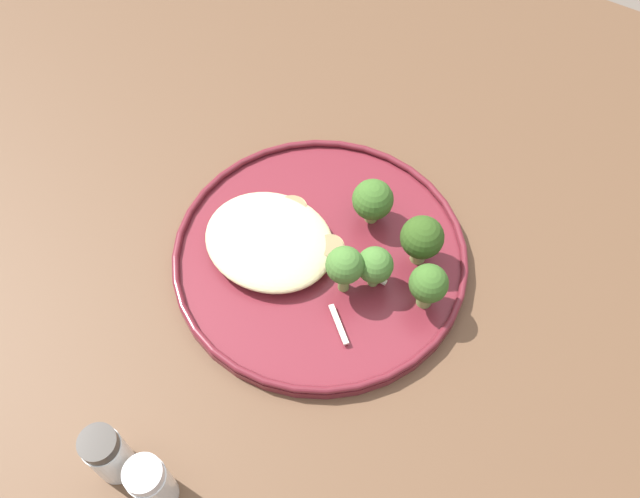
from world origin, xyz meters
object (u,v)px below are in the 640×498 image
(dinner_plate, at_px, (320,255))
(broccoli_floret_tall_stalk, at_px, (375,266))
(seared_scallop_tiny_bay, at_px, (277,256))
(seared_scallop_on_noodles, at_px, (301,253))
(pepper_shaker, at_px, (108,454))
(broccoli_floret_rear_charred, at_px, (422,238))
(salt_shaker, at_px, (151,484))
(broccoli_floret_front_edge, at_px, (428,285))
(broccoli_floret_split_head, at_px, (373,200))
(seared_scallop_right_edge, at_px, (330,249))
(broccoli_floret_near_rim, at_px, (345,266))
(seared_scallop_front_small, at_px, (292,211))

(dinner_plate, relative_size, broccoli_floret_tall_stalk, 5.87)
(seared_scallop_tiny_bay, relative_size, seared_scallop_on_noodles, 0.73)
(seared_scallop_tiny_bay, height_order, pepper_shaker, pepper_shaker)
(broccoli_floret_rear_charred, distance_m, salt_shaker, 0.32)
(seared_scallop_tiny_bay, relative_size, broccoli_floret_tall_stalk, 0.52)
(salt_shaker, bearing_deg, pepper_shaker, 0.00)
(broccoli_floret_front_edge, bearing_deg, seared_scallop_tiny_bay, 13.84)
(broccoli_floret_front_edge, relative_size, broccoli_floret_rear_charred, 0.92)
(dinner_plate, bearing_deg, salt_shaker, 91.06)
(broccoli_floret_rear_charred, bearing_deg, dinner_plate, 28.66)
(broccoli_floret_tall_stalk, height_order, broccoli_floret_split_head, broccoli_floret_split_head)
(seared_scallop_on_noodles, xyz_separation_m, broccoli_floret_front_edge, (-0.12, -0.02, 0.02))
(seared_scallop_right_edge, xyz_separation_m, broccoli_floret_front_edge, (-0.10, -0.00, 0.02))
(broccoli_floret_front_edge, height_order, broccoli_floret_near_rim, broccoli_floret_near_rim)
(broccoli_floret_near_rim, xyz_separation_m, broccoli_floret_tall_stalk, (-0.02, -0.02, -0.01))
(dinner_plate, height_order, broccoli_floret_tall_stalk, broccoli_floret_tall_stalk)
(pepper_shaker, bearing_deg, broccoli_floret_front_edge, -119.42)
(salt_shaker, bearing_deg, seared_scallop_tiny_bay, -81.34)
(seared_scallop_front_small, relative_size, broccoli_floret_front_edge, 0.59)
(seared_scallop_front_small, distance_m, pepper_shaker, 0.28)
(seared_scallop_on_noodles, bearing_deg, seared_scallop_front_small, -47.26)
(pepper_shaker, bearing_deg, seared_scallop_front_small, -88.29)
(broccoli_floret_front_edge, bearing_deg, seared_scallop_right_edge, 0.71)
(broccoli_floret_front_edge, distance_m, broccoli_floret_split_head, 0.11)
(seared_scallop_tiny_bay, distance_m, broccoli_floret_tall_stalk, 0.10)
(seared_scallop_on_noodles, relative_size, broccoli_floret_near_rim, 0.60)
(broccoli_floret_split_head, bearing_deg, seared_scallop_on_noodles, 65.53)
(seared_scallop_right_edge, bearing_deg, broccoli_floret_front_edge, -179.29)
(broccoli_floret_front_edge, bearing_deg, broccoli_floret_split_head, -32.98)
(dinner_plate, xyz_separation_m, broccoli_floret_tall_stalk, (-0.06, 0.00, 0.03))
(seared_scallop_right_edge, bearing_deg, seared_scallop_front_small, -18.71)
(broccoli_floret_near_rim, bearing_deg, broccoli_floret_tall_stalk, -137.54)
(seared_scallop_on_noodles, distance_m, broccoli_floret_front_edge, 0.13)
(broccoli_floret_front_edge, height_order, broccoli_floret_tall_stalk, broccoli_floret_front_edge)
(seared_scallop_tiny_bay, bearing_deg, broccoli_floret_front_edge, -166.16)
(dinner_plate, distance_m, seared_scallop_front_small, 0.05)
(seared_scallop_right_edge, distance_m, salt_shaker, 0.27)
(broccoli_floret_tall_stalk, xyz_separation_m, salt_shaker, (0.05, 0.26, -0.01))
(seared_scallop_tiny_bay, xyz_separation_m, seared_scallop_front_small, (0.02, -0.05, -0.00))
(seared_scallop_right_edge, height_order, broccoli_floret_tall_stalk, broccoli_floret_tall_stalk)
(broccoli_floret_near_rim, xyz_separation_m, salt_shaker, (0.03, 0.24, -0.02))
(seared_scallop_front_small, height_order, broccoli_floret_front_edge, broccoli_floret_front_edge)
(broccoli_floret_split_head, bearing_deg, broccoli_floret_near_rim, 101.25)
(seared_scallop_front_small, bearing_deg, broccoli_floret_tall_stalk, 167.29)
(seared_scallop_on_noodles, bearing_deg, dinner_plate, -135.23)
(seared_scallop_right_edge, height_order, pepper_shaker, pepper_shaker)
(broccoli_floret_rear_charred, distance_m, pepper_shaker, 0.33)
(salt_shaker, bearing_deg, broccoli_floret_tall_stalk, -101.89)
(seared_scallop_on_noodles, distance_m, salt_shaker, 0.25)
(seared_scallop_right_edge, xyz_separation_m, broccoli_floret_tall_stalk, (-0.05, 0.01, 0.02))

